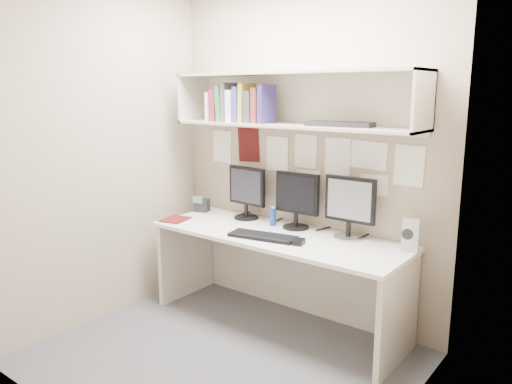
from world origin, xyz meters
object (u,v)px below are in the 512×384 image
Objects in this scene: monitor_left at (247,190)px; monitor_right at (350,205)px; keyboard at (263,236)px; maroon_notebook at (176,219)px; desk at (277,279)px; monitor_center at (297,198)px; speaker at (410,235)px; desk_phone at (202,205)px.

monitor_right reaches higher than monitor_left.
keyboard is 2.21× the size of maroon_notebook.
desk is 0.81m from monitor_right.
keyboard is (-0.02, -0.16, 0.38)m from desk.
monitor_center is 0.88× the size of keyboard.
monitor_left is at bearing 162.55° from speaker.
keyboard is 0.98m from desk_phone.
keyboard is at bearing -35.61° from monitor_left.
monitor_right is 0.48m from speaker.
monitor_right is 2.12× the size of speaker.
speaker is at bearing -17.49° from desk_phone.
speaker is 0.94× the size of maroon_notebook.
monitor_center is 0.97× the size of monitor_right.
speaker is at bearing -2.30° from monitor_right.
desk is 4.59× the size of monitor_left.
speaker reaches higher than desk.
monitor_center is 2.99× the size of desk_phone.
monitor_left is at bearing 155.01° from desk.
desk is at bearing 175.42° from speaker.
monitor_right reaches higher than monitor_center.
desk is at bearing 72.88° from keyboard.
monitor_center reaches higher than speaker.
monitor_center is at bearing 83.03° from desk.
desk_phone is at bearing -168.94° from monitor_left.
monitor_right is 2.00× the size of maroon_notebook.
keyboard is 0.88m from maroon_notebook.
keyboard is at bearing -11.36° from maroon_notebook.
monitor_left is 0.50m from monitor_center.
desk_phone is at bearing -178.18° from monitor_right.
monitor_left is 0.51m from desk_phone.
speaker is (0.91, -0.02, -0.13)m from monitor_center.
monitor_center is 1.04m from maroon_notebook.
monitor_left is at bearing 30.39° from maroon_notebook.
desk_phone reaches higher than desk.
monitor_left is 0.87× the size of keyboard.
speaker is (0.96, 0.36, 0.09)m from keyboard.
monitor_center reaches higher than monitor_left.
desk is 0.64m from monitor_center.
maroon_notebook is (-0.43, -0.41, -0.23)m from monitor_left.
monitor_left reaches higher than desk_phone.
monitor_right reaches higher than desk.
keyboard is (-0.04, -0.38, -0.23)m from monitor_center.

